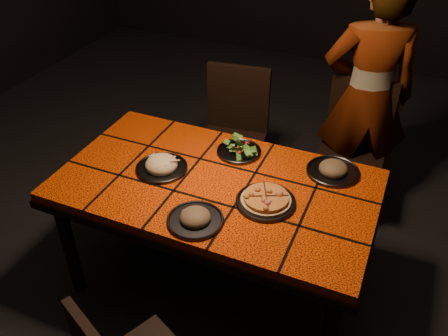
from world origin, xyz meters
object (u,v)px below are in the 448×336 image
at_px(chair_far_left, 234,127).
at_px(plate_pizza, 266,200).
at_px(diner, 367,98).
at_px(plate_pasta, 162,166).
at_px(dining_table, 216,194).
at_px(chair_far_right, 354,141).

xyz_separation_m(chair_far_left, plate_pizza, (0.53, -0.90, 0.22)).
bearing_deg(diner, plate_pasta, 33.45).
distance_m(chair_far_left, plate_pizza, 1.07).
relative_size(dining_table, chair_far_right, 1.74).
relative_size(chair_far_right, plate_pasta, 3.41).
bearing_deg(chair_far_left, chair_far_right, 5.42).
bearing_deg(dining_table, chair_far_right, 62.19).
bearing_deg(plate_pasta, chair_far_left, 86.20).
distance_m(chair_far_right, diner, 0.29).
relative_size(diner, plate_pizza, 5.07).
bearing_deg(plate_pasta, chair_far_right, 50.98).
height_order(dining_table, plate_pasta, plate_pasta).
bearing_deg(plate_pizza, chair_far_right, 77.03).
height_order(chair_far_left, plate_pizza, chair_far_left).
distance_m(chair_far_left, plate_pasta, 0.89).
bearing_deg(diner, plate_pizza, 58.02).
bearing_deg(plate_pizza, chair_far_left, 120.58).
bearing_deg(dining_table, diner, 63.03).
height_order(chair_far_left, chair_far_right, chair_far_left).
bearing_deg(chair_far_left, diner, 10.28).
height_order(plate_pizza, plate_pasta, plate_pasta).
xyz_separation_m(diner, plate_pizza, (-0.27, -1.16, -0.05)).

